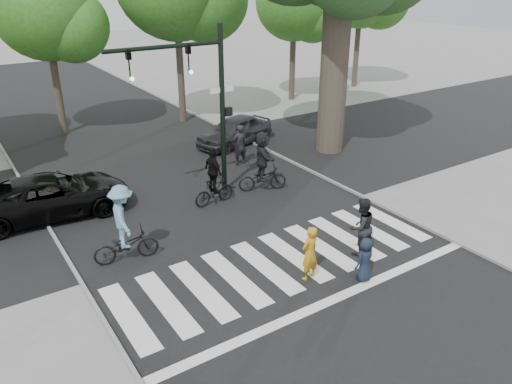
{
  "coord_description": "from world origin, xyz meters",
  "views": [
    {
      "loc": [
        -7.27,
        -8.76,
        7.64
      ],
      "look_at": [
        0.5,
        3.0,
        1.3
      ],
      "focal_mm": 35.0,
      "sensor_mm": 36.0,
      "label": 1
    }
  ],
  "objects_px": {
    "cyclist_right": "(262,165)",
    "pedestrian_woman": "(310,253)",
    "car_suv": "(52,195)",
    "cyclist_mid": "(214,182)",
    "traffic_signal": "(200,90)",
    "pedestrian_adult": "(361,227)",
    "cyclist_left": "(124,229)",
    "pedestrian_child": "(365,260)",
    "car_grey": "(234,131)"
  },
  "relations": [
    {
      "from": "pedestrian_woman",
      "to": "cyclist_right",
      "type": "bearing_deg",
      "value": -122.29
    },
    {
      "from": "pedestrian_adult",
      "to": "cyclist_left",
      "type": "relative_size",
      "value": 0.76
    },
    {
      "from": "traffic_signal",
      "to": "cyclist_left",
      "type": "height_order",
      "value": "traffic_signal"
    },
    {
      "from": "pedestrian_child",
      "to": "cyclist_left",
      "type": "relative_size",
      "value": 0.54
    },
    {
      "from": "pedestrian_woman",
      "to": "car_grey",
      "type": "distance_m",
      "value": 11.46
    },
    {
      "from": "cyclist_right",
      "to": "pedestrian_woman",
      "type": "bearing_deg",
      "value": -112.08
    },
    {
      "from": "pedestrian_child",
      "to": "pedestrian_adult",
      "type": "xyz_separation_m",
      "value": [
        0.86,
        1.06,
        0.25
      ]
    },
    {
      "from": "cyclist_mid",
      "to": "car_suv",
      "type": "relative_size",
      "value": 0.41
    },
    {
      "from": "car_grey",
      "to": "traffic_signal",
      "type": "bearing_deg",
      "value": -56.53
    },
    {
      "from": "pedestrian_woman",
      "to": "car_grey",
      "type": "bearing_deg",
      "value": -121.43
    },
    {
      "from": "pedestrian_child",
      "to": "car_grey",
      "type": "height_order",
      "value": "car_grey"
    },
    {
      "from": "pedestrian_woman",
      "to": "pedestrian_adult",
      "type": "relative_size",
      "value": 0.89
    },
    {
      "from": "pedestrian_adult",
      "to": "cyclist_mid",
      "type": "distance_m",
      "value": 5.6
    },
    {
      "from": "traffic_signal",
      "to": "car_grey",
      "type": "bearing_deg",
      "value": 48.05
    },
    {
      "from": "pedestrian_child",
      "to": "cyclist_right",
      "type": "bearing_deg",
      "value": -107.7
    },
    {
      "from": "traffic_signal",
      "to": "cyclist_right",
      "type": "height_order",
      "value": "traffic_signal"
    },
    {
      "from": "traffic_signal",
      "to": "cyclist_left",
      "type": "xyz_separation_m",
      "value": [
        -3.95,
        -2.73,
        -2.9
      ]
    },
    {
      "from": "pedestrian_adult",
      "to": "cyclist_right",
      "type": "relative_size",
      "value": 0.76
    },
    {
      "from": "pedestrian_woman",
      "to": "cyclist_right",
      "type": "distance_m",
      "value": 5.98
    },
    {
      "from": "cyclist_right",
      "to": "car_grey",
      "type": "relative_size",
      "value": 0.58
    },
    {
      "from": "pedestrian_woman",
      "to": "car_grey",
      "type": "height_order",
      "value": "pedestrian_woman"
    },
    {
      "from": "traffic_signal",
      "to": "car_suv",
      "type": "xyz_separation_m",
      "value": [
        -4.97,
        1.44,
        -3.2
      ]
    },
    {
      "from": "pedestrian_woman",
      "to": "cyclist_mid",
      "type": "distance_m",
      "value": 5.48
    },
    {
      "from": "car_suv",
      "to": "cyclist_mid",
      "type": "bearing_deg",
      "value": -109.19
    },
    {
      "from": "car_suv",
      "to": "pedestrian_child",
      "type": "bearing_deg",
      "value": -139.86
    },
    {
      "from": "cyclist_mid",
      "to": "car_grey",
      "type": "distance_m",
      "value": 6.57
    },
    {
      "from": "pedestrian_woman",
      "to": "car_suv",
      "type": "xyz_separation_m",
      "value": [
        -4.76,
        7.73,
        -0.08
      ]
    },
    {
      "from": "cyclist_right",
      "to": "car_suv",
      "type": "height_order",
      "value": "cyclist_right"
    },
    {
      "from": "cyclist_mid",
      "to": "pedestrian_child",
      "type": "bearing_deg",
      "value": -80.78
    },
    {
      "from": "cyclist_mid",
      "to": "car_suv",
      "type": "height_order",
      "value": "cyclist_mid"
    },
    {
      "from": "pedestrian_adult",
      "to": "car_grey",
      "type": "xyz_separation_m",
      "value": [
        2.1,
        10.48,
        -0.2
      ]
    },
    {
      "from": "cyclist_mid",
      "to": "car_grey",
      "type": "bearing_deg",
      "value": 52.54
    },
    {
      "from": "traffic_signal",
      "to": "pedestrian_child",
      "type": "bearing_deg",
      "value": -82.19
    },
    {
      "from": "pedestrian_adult",
      "to": "car_suv",
      "type": "bearing_deg",
      "value": -45.46
    },
    {
      "from": "cyclist_left",
      "to": "cyclist_right",
      "type": "height_order",
      "value": "cyclist_left"
    },
    {
      "from": "cyclist_left",
      "to": "cyclist_mid",
      "type": "height_order",
      "value": "cyclist_left"
    },
    {
      "from": "car_suv",
      "to": "car_grey",
      "type": "bearing_deg",
      "value": -66.22
    },
    {
      "from": "cyclist_mid",
      "to": "pedestrian_woman",
      "type": "bearing_deg",
      "value": -91.65
    },
    {
      "from": "traffic_signal",
      "to": "pedestrian_child",
      "type": "height_order",
      "value": "traffic_signal"
    },
    {
      "from": "traffic_signal",
      "to": "pedestrian_adult",
      "type": "bearing_deg",
      "value": -73.17
    },
    {
      "from": "pedestrian_adult",
      "to": "traffic_signal",
      "type": "bearing_deg",
      "value": -70.76
    },
    {
      "from": "traffic_signal",
      "to": "pedestrian_woman",
      "type": "height_order",
      "value": "traffic_signal"
    },
    {
      "from": "cyclist_mid",
      "to": "car_grey",
      "type": "relative_size",
      "value": 0.52
    },
    {
      "from": "car_grey",
      "to": "cyclist_left",
      "type": "bearing_deg",
      "value": -62.53
    },
    {
      "from": "pedestrian_woman",
      "to": "car_suv",
      "type": "bearing_deg",
      "value": -68.57
    },
    {
      "from": "pedestrian_woman",
      "to": "pedestrian_adult",
      "type": "height_order",
      "value": "pedestrian_adult"
    },
    {
      "from": "cyclist_left",
      "to": "car_suv",
      "type": "bearing_deg",
      "value": 103.69
    },
    {
      "from": "traffic_signal",
      "to": "cyclist_right",
      "type": "xyz_separation_m",
      "value": [
        2.04,
        -0.76,
        -2.88
      ]
    },
    {
      "from": "pedestrian_child",
      "to": "car_grey",
      "type": "bearing_deg",
      "value": -112.68
    },
    {
      "from": "cyclist_right",
      "to": "car_grey",
      "type": "xyz_separation_m",
      "value": [
        1.9,
        5.15,
        -0.35
      ]
    }
  ]
}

